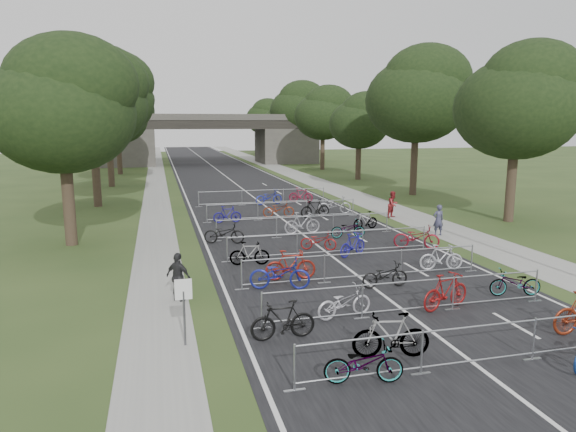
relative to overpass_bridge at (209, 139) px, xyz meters
name	(u,v)px	position (x,y,z in m)	size (l,w,h in m)	color
ground	(478,367)	(0.00, -65.00, -3.53)	(200.00, 200.00, 0.00)	#2D431C
road	(222,173)	(0.00, -15.00, -3.53)	(11.00, 140.00, 0.01)	black
sidewalk_right	(288,172)	(8.00, -15.00, -3.53)	(3.00, 140.00, 0.01)	gray
sidewalk_left	(156,175)	(-7.50, -15.00, -3.53)	(2.00, 140.00, 0.01)	gray
lane_markings	(222,173)	(0.00, -15.00, -3.53)	(0.12, 140.00, 0.00)	silver
overpass_bridge	(209,139)	(0.00, 0.00, 0.00)	(31.00, 8.00, 7.05)	#46423E
park_sign	(184,300)	(-6.80, -62.00, -2.27)	(0.45, 0.06, 1.83)	#4C4C51
tree_left_0	(64,108)	(-11.39, -49.07, 2.96)	(6.72, 6.72, 10.25)	#33261C
tree_right_0	(520,104)	(13.11, -49.07, 3.39)	(7.17, 7.17, 10.93)	#33261C
tree_left_1	(93,101)	(-11.39, -37.07, 3.77)	(7.56, 7.56, 11.53)	#33261C
tree_right_1	(419,96)	(13.11, -37.07, 4.37)	(8.18, 8.18, 12.47)	#33261C
tree_left_2	(108,97)	(-11.39, -25.07, 4.58)	(8.40, 8.40, 12.81)	#33261C
tree_right_2	(360,122)	(13.11, -25.07, 2.41)	(6.16, 6.16, 9.39)	#33261C
tree_left_3	(118,117)	(-11.39, -13.07, 2.96)	(6.72, 6.72, 10.25)	#33261C
tree_right_3	(324,114)	(13.11, -13.07, 3.39)	(7.17, 7.17, 10.93)	#33261C
tree_left_4	(124,112)	(-11.39, -1.07, 3.77)	(7.56, 7.56, 11.53)	#33261C
tree_right_4	(298,109)	(13.11, -1.07, 4.37)	(8.18, 8.18, 12.47)	#33261C
tree_left_5	(128,108)	(-11.39, 10.93, 4.58)	(8.40, 8.40, 12.81)	#33261C
tree_right_5	(279,122)	(13.11, 10.93, 2.41)	(6.16, 6.16, 9.39)	#33261C
tree_left_6	(132,119)	(-11.39, 22.93, 2.96)	(6.72, 6.72, 10.25)	#33261C
tree_right_6	(265,117)	(13.11, 22.93, 3.39)	(7.17, 7.17, 10.93)	#33261C
barrier_row_0	(479,346)	(0.00, -65.00, -2.99)	(9.70, 0.08, 1.10)	#9C9FA4
barrier_row_1	(409,297)	(0.00, -61.40, -2.99)	(9.70, 0.08, 1.10)	#9C9FA4
barrier_row_2	(363,266)	(0.00, -57.80, -2.99)	(9.70, 0.08, 1.10)	#9C9FA4
barrier_row_3	(330,243)	(0.00, -54.00, -2.99)	(9.70, 0.08, 1.10)	#9C9FA4
barrier_row_4	(305,226)	(0.00, -50.00, -2.99)	(9.70, 0.08, 1.10)	#9C9FA4
barrier_row_5	(283,210)	(0.00, -45.00, -2.99)	(9.70, 0.08, 1.10)	#9C9FA4
barrier_row_6	(263,197)	(0.00, -39.00, -2.99)	(9.70, 0.08, 1.10)	#9C9FA4
bike_0	(364,364)	(-3.01, -65.05, -3.06)	(0.63, 1.82, 0.96)	#9C9FA4
bike_1	(391,336)	(-1.85, -64.02, -2.94)	(0.55, 1.96, 1.18)	#9C9FA4
bike_4	(283,320)	(-4.20, -62.27, -2.99)	(0.51, 1.81, 1.09)	black
bike_5	(344,302)	(-2.02, -61.18, -3.05)	(0.64, 1.84, 0.97)	#BBBAC2
bike_6	(446,291)	(1.33, -61.30, -2.95)	(0.55, 1.95, 1.17)	maroon
bike_7	(515,283)	(4.30, -60.78, -3.07)	(0.61, 1.76, 0.92)	#9C9FA4
bike_8	(280,274)	(-3.29, -58.08, -2.97)	(0.75, 2.15, 1.13)	navy
bike_9	(290,265)	(-2.65, -57.12, -2.96)	(0.54, 1.92, 1.16)	maroon
bike_10	(385,275)	(0.40, -58.82, -3.08)	(0.60, 1.73, 0.91)	black
bike_11	(441,258)	(3.50, -57.38, -3.00)	(0.50, 1.76, 1.06)	silver
bike_12	(250,254)	(-3.77, -54.73, -3.04)	(0.47, 1.65, 0.99)	#9C9FA4
bike_13	(318,241)	(-0.23, -52.99, -3.09)	(0.58, 1.68, 0.88)	maroon
bike_14	(353,245)	(0.90, -54.41, -3.01)	(0.49, 1.75, 1.05)	#1E1A92
bike_15	(417,237)	(4.30, -53.86, -2.98)	(0.74, 2.11, 1.11)	maroon
bike_16	(224,233)	(-4.30, -50.60, -3.02)	(0.69, 1.97, 1.03)	black
bike_17	(302,223)	(-0.01, -49.44, -2.94)	(0.56, 1.97, 1.18)	#9E9EA5
bike_18	(348,229)	(2.01, -50.93, -3.06)	(0.62, 1.79, 0.94)	#9C9FA4
bike_19	(365,221)	(3.71, -49.16, -3.03)	(0.47, 1.66, 1.00)	#9C9FA4
bike_20	(227,214)	(-3.44, -45.34, -3.03)	(0.47, 1.68, 1.01)	navy
bike_21	(279,209)	(-0.10, -44.35, -3.02)	(0.68, 1.96, 1.03)	maroon
bike_22	(315,209)	(2.09, -45.02, -2.95)	(0.55, 1.94, 1.17)	black
bike_23	(334,205)	(3.71, -43.99, -2.97)	(0.75, 2.16, 1.14)	#929399
bike_26	(269,197)	(0.40, -39.14, -2.99)	(0.72, 2.06, 1.08)	#1C259D
bike_27	(301,195)	(2.94, -38.69, -2.99)	(0.51, 1.80, 1.08)	maroon
pedestrian_a	(438,220)	(6.80, -51.50, -2.72)	(0.59, 0.39, 1.63)	#373752
pedestrian_b	(393,205)	(6.80, -46.16, -2.71)	(0.80, 0.62, 1.64)	maroon
pedestrian_c	(178,277)	(-6.80, -58.44, -2.72)	(0.95, 0.40, 1.63)	#242426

